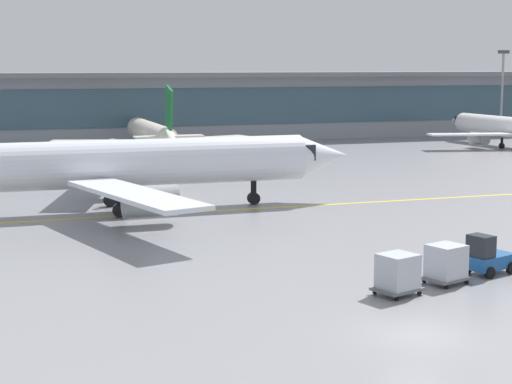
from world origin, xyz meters
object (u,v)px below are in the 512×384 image
cargo_dolly_trailing (398,273)px  baggage_tug (487,257)px  cargo_dolly_lead (446,263)px  gate_airplane_2 (508,127)px  taxiing_regional_jet (135,164)px  apron_light_mast_1 (502,89)px  gate_airplane_1 (151,134)px

cargo_dolly_trailing → baggage_tug: bearing=-0.0°
cargo_dolly_lead → gate_airplane_2: bearing=34.5°
taxiing_regional_jet → baggage_tug: (13.79, -24.28, -2.54)m
baggage_tug → cargo_dolly_lead: bearing=180.0°
cargo_dolly_trailing → apron_light_mast_1: size_ratio=0.20×
gate_airplane_1 → gate_airplane_2: bearing=-96.1°
gate_airplane_2 → taxiing_regional_jet: size_ratio=0.75×
gate_airplane_1 → cargo_dolly_trailing: size_ratio=10.22×
cargo_dolly_lead → apron_light_mast_1: bearing=35.5°
taxiing_regional_jet → baggage_tug: size_ratio=11.84×
gate_airplane_1 → baggage_tug: 61.77m
gate_airplane_2 → baggage_tug: 69.68m
gate_airplane_1 → cargo_dolly_lead: size_ratio=10.22×
cargo_dolly_lead → gate_airplane_1: bearing=73.8°
cargo_dolly_lead → apron_light_mast_1: size_ratio=0.20×
baggage_tug → cargo_dolly_lead: 3.15m
apron_light_mast_1 → taxiing_regional_jet: bearing=-143.9°
cargo_dolly_trailing → cargo_dolly_lead: bearing=-0.0°
gate_airplane_1 → cargo_dolly_lead: 62.58m
baggage_tug → cargo_dolly_lead: size_ratio=1.16×
taxiing_regional_jet → cargo_dolly_trailing: 27.50m
gate_airplane_1 → cargo_dolly_trailing: gate_airplane_1 is taller
baggage_tug → apron_light_mast_1: size_ratio=0.23×
gate_airplane_2 → cargo_dolly_trailing: gate_airplane_2 is taller
baggage_tug → apron_light_mast_1: 85.33m
gate_airplane_2 → apron_light_mast_1: bearing=-34.9°
taxiing_regional_jet → apron_light_mast_1: 77.40m
baggage_tug → apron_light_mast_1: (48.72, 69.79, 6.15)m
gate_airplane_1 → gate_airplane_2: size_ratio=0.98×
cargo_dolly_lead → apron_light_mast_1: 87.86m
gate_airplane_2 → taxiing_regional_jet: bearing=117.1°
gate_airplane_2 → taxiing_regional_jet: (-54.45, -32.28, 0.85)m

